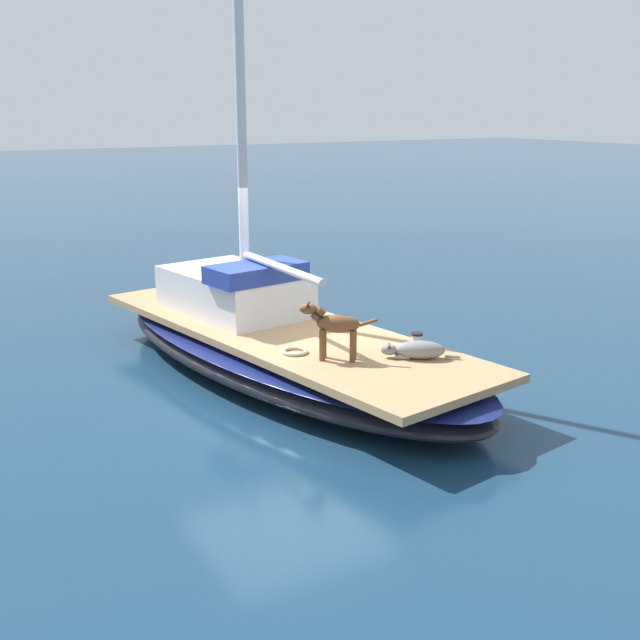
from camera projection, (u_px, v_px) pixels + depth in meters
ground_plane at (284, 374)px, 10.93m from camera, size 120.00×120.00×0.00m
sailboat_main at (283, 351)px, 10.84m from camera, size 3.63×7.54×0.66m
mast_main at (243, 33)px, 10.30m from camera, size 0.14×2.27×8.49m
cabin_house at (236, 289)px, 11.49m from camera, size 1.73×2.42×0.84m
dog_grey at (417, 350)px, 9.44m from camera, size 0.83×0.62×0.22m
dog_brown at (334, 326)px, 9.32m from camera, size 0.78×0.65×0.70m
deck_winch at (417, 341)px, 9.81m from camera, size 0.16×0.16×0.21m
coiled_rope at (295, 351)px, 9.67m from camera, size 0.32×0.32×0.04m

